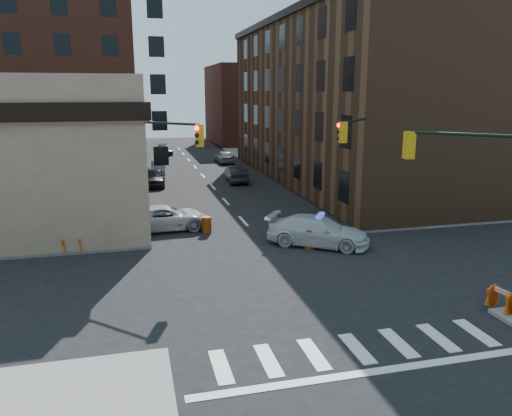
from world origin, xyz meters
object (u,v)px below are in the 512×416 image
pickup (166,218)px  parked_car_enear (236,174)px  pedestrian_a (123,230)px  parked_car_wfar (158,167)px  barrel_road (310,239)px  barricade_se_a (502,300)px  pedestrian_b (32,222)px  parked_car_wnear (154,177)px  barrel_bank (207,225)px  barricade_nw_a (85,231)px  police_car (318,231)px

pickup → parked_car_enear: bearing=-29.8°
pickup → pedestrian_a: size_ratio=3.30×
parked_car_wfar → barrel_road: size_ratio=3.78×
pedestrian_a → parked_car_wfar: bearing=126.5°
barrel_road → barricade_se_a: barrel_road is taller
pedestrian_b → barrel_road: 15.51m
parked_car_enear → pedestrian_b: size_ratio=2.72×
parked_car_wnear → barrel_bank: size_ratio=4.68×
parked_car_wnear → pedestrian_a: (-2.54, -17.60, 0.16)m
parked_car_wnear → barricade_se_a: parked_car_wnear is taller
pickup → barricade_nw_a: pickup is taller
barricade_nw_a → pedestrian_b: bearing=155.2°
barrel_bank → barricade_se_a: bearing=-56.0°
police_car → parked_car_wfar: (-6.93, 26.58, -0.14)m
pedestrian_a → barrel_road: 10.02m
pedestrian_b → pickup: bearing=-28.2°
parked_car_wfar → parked_car_enear: (6.63, -6.66, 0.12)m
barrel_road → barrel_bank: barrel_road is taller
parked_car_wfar → parked_car_enear: bearing=-40.2°
parked_car_wnear → barrel_road: 21.55m
pedestrian_a → barricade_se_a: bearing=3.2°
parked_car_wfar → pedestrian_b: size_ratio=2.31×
pedestrian_a → barrel_bank: pedestrian_a is taller
parked_car_wnear → barricade_se_a: size_ratio=4.29×
barrel_road → barricade_se_a: size_ratio=0.97×
parked_car_wfar → barrel_road: (6.32, -27.02, -0.13)m
barrel_bank → barricade_nw_a: (-6.80, 0.07, 0.12)m
pickup → parked_car_wnear: parked_car_wnear is taller
pickup → parked_car_enear: (7.45, 14.73, 0.04)m
parked_car_wnear → barricade_nw_a: parked_car_wnear is taller
barrel_road → barricade_se_a: bearing=-65.6°
police_car → pedestrian_b: size_ratio=3.21×
police_car → pickup: police_car is taller
pedestrian_a → parked_car_enear: bearing=104.8°
barrel_bank → parked_car_wnear: bearing=97.8°
pedestrian_b → barrel_bank: bearing=-37.0°
parked_car_wnear → parked_car_enear: (7.40, 0.00, -0.02)m
police_car → pedestrian_a: 10.49m
pickup → barricade_nw_a: 4.74m
pickup → barricade_se_a: bearing=-145.7°
pickup → barrel_road: bearing=-131.2°
barricade_se_a → barricade_nw_a: size_ratio=0.87×
police_car → pickup: 9.32m
pedestrian_b → barricade_se_a: pedestrian_b is taller
parked_car_enear → parked_car_wfar: bearing=-42.0°
parked_car_wnear → pickup: bearing=-85.9°
pedestrian_a → barricade_nw_a: (-2.06, 1.55, -0.33)m
pedestrian_a → barricade_se_a: 18.35m
parked_car_wfar → pedestrian_b: 23.23m
pickup → parked_car_wnear: size_ratio=1.13×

